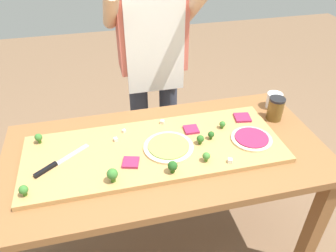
{
  "coord_description": "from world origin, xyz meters",
  "views": [
    {
      "loc": [
        -0.27,
        -1.17,
        1.78
      ],
      "look_at": [
        0.02,
        0.02,
        0.89
      ],
      "focal_mm": 34.63,
      "sensor_mm": 36.0,
      "label": 1
    }
  ],
  "objects_px": {
    "pizza_whole_beet_magenta": "(252,138)",
    "flour_cup": "(274,101)",
    "pizza_slice_far_left": "(242,118)",
    "cheese_crumble_d": "(230,161)",
    "broccoli_floret_front_mid": "(173,166)",
    "broccoli_floret_front_right": "(211,135)",
    "broccoli_floret_back_left": "(200,139)",
    "cheese_crumble_b": "(162,122)",
    "pizza_slice_center": "(131,162)",
    "broccoli_floret_center_left": "(222,124)",
    "pizza_slice_far_right": "(191,129)",
    "broccoli_floret_front_left": "(24,190)",
    "prep_table": "(166,166)",
    "cheese_crumble_a": "(116,139)",
    "cheese_crumble_c": "(124,131)",
    "sauce_jar": "(275,109)",
    "cook_center": "(152,52)",
    "broccoli_floret_back_right": "(112,174)",
    "broccoli_floret_back_mid": "(206,156)",
    "chefs_knife": "(55,164)",
    "pizza_whole_pesto_green": "(169,147)",
    "broccoli_floret_center_right": "(39,138)"
  },
  "relations": [
    {
      "from": "pizza_slice_far_left",
      "to": "cheese_crumble_a",
      "type": "distance_m",
      "value": 0.68
    },
    {
      "from": "pizza_slice_center",
      "to": "pizza_slice_far_left",
      "type": "bearing_deg",
      "value": 18.72
    },
    {
      "from": "broccoli_floret_front_mid",
      "to": "cook_center",
      "type": "height_order",
      "value": "cook_center"
    },
    {
      "from": "pizza_whole_beet_magenta",
      "to": "broccoli_floret_front_left",
      "type": "bearing_deg",
      "value": -173.38
    },
    {
      "from": "sauce_jar",
      "to": "cook_center",
      "type": "bearing_deg",
      "value": 136.82
    },
    {
      "from": "broccoli_floret_back_left",
      "to": "broccoli_floret_front_right",
      "type": "height_order",
      "value": "broccoli_floret_back_left"
    },
    {
      "from": "chefs_knife",
      "to": "pizza_whole_beet_magenta",
      "type": "height_order",
      "value": "same"
    },
    {
      "from": "broccoli_floret_back_mid",
      "to": "cheese_crumble_b",
      "type": "distance_m",
      "value": 0.36
    },
    {
      "from": "broccoli_floret_center_right",
      "to": "cheese_crumble_a",
      "type": "distance_m",
      "value": 0.37
    },
    {
      "from": "chefs_knife",
      "to": "cheese_crumble_c",
      "type": "relative_size",
      "value": 15.88
    },
    {
      "from": "pizza_slice_far_left",
      "to": "broccoli_floret_back_right",
      "type": "bearing_deg",
      "value": -156.95
    },
    {
      "from": "prep_table",
      "to": "cheese_crumble_a",
      "type": "relative_size",
      "value": 89.86
    },
    {
      "from": "chefs_knife",
      "to": "broccoli_floret_center_right",
      "type": "height_order",
      "value": "broccoli_floret_center_right"
    },
    {
      "from": "broccoli_floret_front_mid",
      "to": "cook_center",
      "type": "distance_m",
      "value": 0.85
    },
    {
      "from": "pizza_slice_far_left",
      "to": "cheese_crumble_d",
      "type": "xyz_separation_m",
      "value": [
        -0.2,
        -0.31,
        0.0
      ]
    },
    {
      "from": "broccoli_floret_front_mid",
      "to": "sauce_jar",
      "type": "xyz_separation_m",
      "value": [
        0.65,
        0.3,
        0.01
      ]
    },
    {
      "from": "pizza_slice_far_right",
      "to": "broccoli_floret_front_mid",
      "type": "xyz_separation_m",
      "value": [
        -0.17,
        -0.27,
        0.03
      ]
    },
    {
      "from": "pizza_whole_beet_magenta",
      "to": "flour_cup",
      "type": "bearing_deg",
      "value": 46.19
    },
    {
      "from": "broccoli_floret_front_mid",
      "to": "broccoli_floret_front_right",
      "type": "relative_size",
      "value": 1.36
    },
    {
      "from": "pizza_whole_pesto_green",
      "to": "broccoli_floret_front_mid",
      "type": "xyz_separation_m",
      "value": [
        -0.02,
        -0.16,
        0.03
      ]
    },
    {
      "from": "broccoli_floret_back_left",
      "to": "cheese_crumble_b",
      "type": "xyz_separation_m",
      "value": [
        -0.14,
        0.21,
        -0.02
      ]
    },
    {
      "from": "broccoli_floret_center_left",
      "to": "broccoli_floret_back_mid",
      "type": "xyz_separation_m",
      "value": [
        -0.16,
        -0.22,
        0.0
      ]
    },
    {
      "from": "pizza_slice_far_left",
      "to": "cheese_crumble_d",
      "type": "distance_m",
      "value": 0.37
    },
    {
      "from": "broccoli_floret_front_left",
      "to": "cheese_crumble_c",
      "type": "distance_m",
      "value": 0.55
    },
    {
      "from": "chefs_knife",
      "to": "broccoli_floret_back_left",
      "type": "xyz_separation_m",
      "value": [
        0.67,
        -0.0,
        0.02
      ]
    },
    {
      "from": "pizza_slice_far_left",
      "to": "broccoli_floret_front_right",
      "type": "height_order",
      "value": "broccoli_floret_front_right"
    },
    {
      "from": "cheese_crumble_a",
      "to": "prep_table",
      "type": "bearing_deg",
      "value": -22.11
    },
    {
      "from": "broccoli_floret_front_right",
      "to": "chefs_knife",
      "type": "bearing_deg",
      "value": -178.8
    },
    {
      "from": "cheese_crumble_a",
      "to": "broccoli_floret_back_left",
      "type": "bearing_deg",
      "value": -16.51
    },
    {
      "from": "pizza_slice_center",
      "to": "broccoli_floret_center_left",
      "type": "height_order",
      "value": "broccoli_floret_center_left"
    },
    {
      "from": "pizza_whole_pesto_green",
      "to": "broccoli_floret_front_left",
      "type": "xyz_separation_m",
      "value": [
        -0.63,
        -0.15,
        0.02
      ]
    },
    {
      "from": "broccoli_floret_back_mid",
      "to": "cook_center",
      "type": "bearing_deg",
      "value": 95.76
    },
    {
      "from": "pizza_slice_far_right",
      "to": "broccoli_floret_front_right",
      "type": "distance_m",
      "value": 0.12
    },
    {
      "from": "pizza_whole_beet_magenta",
      "to": "flour_cup",
      "type": "height_order",
      "value": "flour_cup"
    },
    {
      "from": "pizza_whole_beet_magenta",
      "to": "broccoli_floret_center_left",
      "type": "bearing_deg",
      "value": 129.86
    },
    {
      "from": "pizza_slice_far_left",
      "to": "cheese_crumble_a",
      "type": "height_order",
      "value": "cheese_crumble_a"
    },
    {
      "from": "broccoli_floret_back_mid",
      "to": "pizza_slice_far_left",
      "type": "bearing_deg",
      "value": 42.72
    },
    {
      "from": "broccoli_floret_back_left",
      "to": "broccoli_floret_center_right",
      "type": "bearing_deg",
      "value": 165.99
    },
    {
      "from": "cheese_crumble_d",
      "to": "broccoli_floret_back_left",
      "type": "bearing_deg",
      "value": 118.9
    },
    {
      "from": "broccoli_floret_back_left",
      "to": "cheese_crumble_b",
      "type": "distance_m",
      "value": 0.25
    },
    {
      "from": "broccoli_floret_front_left",
      "to": "cheese_crumble_a",
      "type": "bearing_deg",
      "value": 34.46
    },
    {
      "from": "cheese_crumble_c",
      "to": "cook_center",
      "type": "relative_size",
      "value": 0.01
    },
    {
      "from": "pizza_slice_center",
      "to": "cheese_crumble_a",
      "type": "bearing_deg",
      "value": 104.92
    },
    {
      "from": "pizza_whole_beet_magenta",
      "to": "pizza_slice_far_left",
      "type": "height_order",
      "value": "pizza_whole_beet_magenta"
    },
    {
      "from": "flour_cup",
      "to": "cook_center",
      "type": "bearing_deg",
      "value": 145.87
    },
    {
      "from": "cheese_crumble_a",
      "to": "pizza_slice_center",
      "type": "bearing_deg",
      "value": -75.08
    },
    {
      "from": "cook_center",
      "to": "pizza_whole_beet_magenta",
      "type": "bearing_deg",
      "value": -63.67
    },
    {
      "from": "pizza_slice_far_right",
      "to": "broccoli_floret_front_left",
      "type": "xyz_separation_m",
      "value": [
        -0.77,
        -0.26,
        0.02
      ]
    },
    {
      "from": "prep_table",
      "to": "cheese_crumble_c",
      "type": "distance_m",
      "value": 0.28
    },
    {
      "from": "broccoli_floret_back_left",
      "to": "broccoli_floret_back_right",
      "type": "bearing_deg",
      "value": -160.31
    }
  ]
}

